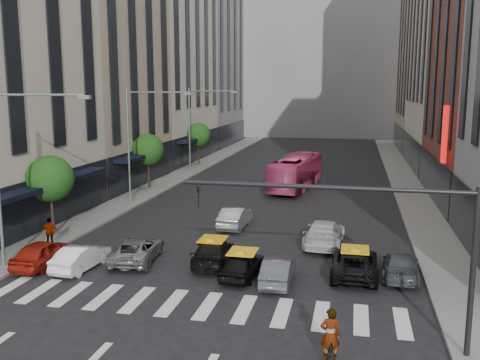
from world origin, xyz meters
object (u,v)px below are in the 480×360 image
Objects in this scene: taxi_center at (243,265)px; streetlamp_near at (13,155)px; motorcycle at (330,355)px; bus at (296,172)px; streetlamp_far at (198,119)px; streetlamp_mid at (139,130)px; pedestrian_far at (50,232)px; car_white_front at (81,257)px; taxi_left at (213,252)px; car_red at (42,253)px.

streetlamp_near is at bearing 12.00° from taxi_center.
bus is at bearing -92.83° from motorcycle.
bus is at bearing -30.70° from streetlamp_far.
pedestrian_far is at bearing -92.03° from streetlamp_mid.
streetlamp_mid is at bearing -73.99° from car_white_front.
pedestrian_far is at bearing -90.89° from streetlamp_far.
taxi_left is at bearing -66.46° from motorcycle.
streetlamp_near is at bearing 38.33° from car_red.
taxi_left is 2.58× the size of motorcycle.
streetlamp_near is 28.03m from bus.
car_white_front is 0.84× the size of taxi_left.
car_red reaches higher than taxi_center.
streetlamp_far is 42.13m from motorcycle.
car_red is (0.84, 0.68, -5.21)m from streetlamp_near.
bus is at bearing -101.71° from taxi_left.
taxi_left is (9.44, 2.87, -5.24)m from streetlamp_near.
car_red is (0.84, -15.32, -5.21)m from streetlamp_mid.
car_white_front is 6.76m from taxi_left.
car_red reaches higher than car_white_front.
bus is (-0.02, 24.01, 0.90)m from taxi_center.
bus is at bearing 39.13° from streetlamp_mid.
streetlamp_far is at bearing -63.91° from taxi_center.
car_red is at bearing 8.80° from taxi_center.
car_red is at bearing 39.03° from streetlamp_near.
car_white_front is 14.85m from motorcycle.
streetlamp_mid reaches higher than taxi_left.
streetlamp_near is at bearing -90.00° from streetlamp_far.
streetlamp_mid is at bearing 90.00° from streetlamp_near.
car_red is 26.74m from bus.
pedestrian_far is (-16.42, 10.13, 0.52)m from motorcycle.
bus reaches higher than motorcycle.
pedestrian_far is (-3.49, 2.84, 0.36)m from car_white_front.
streetlamp_near is 5.32m from car_red.
pedestrian_far reaches higher than car_red.
streetlamp_near is 5.05× the size of motorcycle.
car_red is at bearing 7.49° from taxi_left.
streetlamp_near is at bearing 17.60° from car_white_front.
car_red is at bearing 5.01° from car_white_front.
streetlamp_mid is 0.81× the size of bus.
streetlamp_near reaches higher than pedestrian_far.
motorcycle is at bearing 106.22° from bus.
streetlamp_mid is at bearing 47.12° from bus.
streetlamp_far is at bearing -22.71° from bus.
motorcycle is (15.97, -6.60, -5.44)m from streetlamp_near.
streetlamp_near is 1.00× the size of streetlamp_far.
taxi_center is (11.39, -30.76, -5.26)m from streetlamp_far.
bus reaches higher than taxi_center.
taxi_center is at bearing -69.69° from streetlamp_far.
streetlamp_mid is 16.47m from car_white_front.
taxi_center is at bearing -171.47° from car_white_front.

